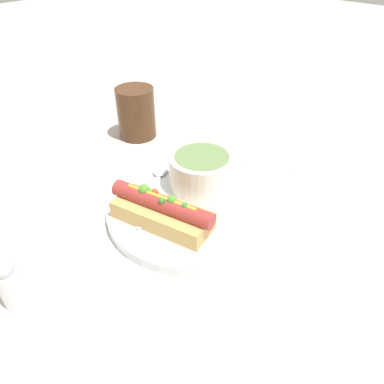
# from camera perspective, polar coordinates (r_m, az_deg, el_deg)

# --- Properties ---
(ground_plane) EXTENTS (4.00, 4.00, 0.00)m
(ground_plane) POSITION_cam_1_polar(r_m,az_deg,el_deg) (0.60, 0.00, -3.23)
(ground_plane) COLOR #BCB7AD
(dinner_plate) EXTENTS (0.27, 0.27, 0.02)m
(dinner_plate) POSITION_cam_1_polar(r_m,az_deg,el_deg) (0.60, 0.00, -2.65)
(dinner_plate) COLOR white
(dinner_plate) RESTS_ON ground_plane
(hot_dog) EXTENTS (0.17, 0.09, 0.06)m
(hot_dog) POSITION_cam_1_polar(r_m,az_deg,el_deg) (0.55, -4.59, -2.91)
(hot_dog) COLOR tan
(hot_dog) RESTS_ON dinner_plate
(soup_bowl) EXTENTS (0.11, 0.11, 0.06)m
(soup_bowl) POSITION_cam_1_polar(r_m,az_deg,el_deg) (0.62, 1.49, 3.42)
(soup_bowl) COLOR silver
(soup_bowl) RESTS_ON dinner_plate
(spoon) EXTENTS (0.11, 0.15, 0.01)m
(spoon) POSITION_cam_1_polar(r_m,az_deg,el_deg) (0.64, -5.40, 1.70)
(spoon) COLOR #B7B7BC
(spoon) RESTS_ON dinner_plate
(drinking_glass) EXTENTS (0.08, 0.08, 0.11)m
(drinking_glass) POSITION_cam_1_polar(r_m,az_deg,el_deg) (0.81, -8.51, 11.86)
(drinking_glass) COLOR #4C2D19
(drinking_glass) RESTS_ON ground_plane
(napkin) EXTENTS (0.13, 0.11, 0.01)m
(napkin) POSITION_cam_1_polar(r_m,az_deg,el_deg) (0.75, 12.30, 4.86)
(napkin) COLOR white
(napkin) RESTS_ON ground_plane
(salt_shaker) EXTENTS (0.03, 0.03, 0.07)m
(salt_shaker) POSITION_cam_1_polar(r_m,az_deg,el_deg) (0.50, -26.10, -12.38)
(salt_shaker) COLOR silver
(salt_shaker) RESTS_ON ground_plane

